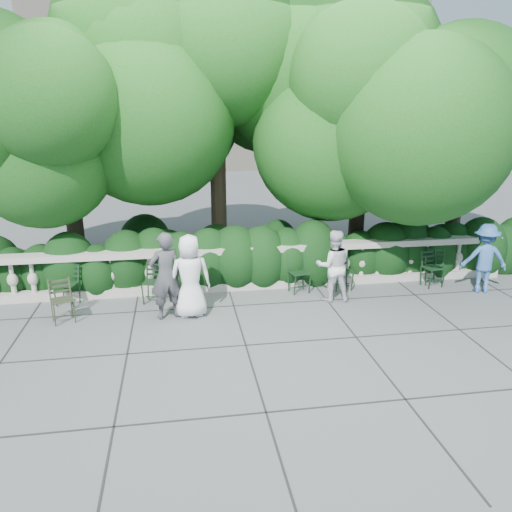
{
  "coord_description": "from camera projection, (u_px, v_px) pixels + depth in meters",
  "views": [
    {
      "loc": [
        -1.55,
        -8.74,
        3.97
      ],
      "look_at": [
        0.0,
        1.0,
        1.0
      ],
      "focal_mm": 35.0,
      "sensor_mm": 36.0,
      "label": 1
    }
  ],
  "objects": [
    {
      "name": "chair_f",
      "position": [
        435.0,
        288.0,
        11.33
      ],
      "size": [
        0.51,
        0.55,
        0.84
      ],
      "primitive_type": null,
      "rotation": [
        0.0,
        0.0,
        0.16
      ],
      "color": "black",
      "rests_on": "ground"
    },
    {
      "name": "shrub_hedge",
      "position": [
        243.0,
        271.0,
        12.48
      ],
      "size": [
        15.0,
        2.6,
        1.7
      ],
      "primitive_type": null,
      "color": "black",
      "rests_on": "ground"
    },
    {
      "name": "chair_c",
      "position": [
        302.0,
        294.0,
        10.98
      ],
      "size": [
        0.53,
        0.56,
        0.84
      ],
      "primitive_type": null,
      "rotation": [
        0.0,
        0.0,
        0.21
      ],
      "color": "black",
      "rests_on": "ground"
    },
    {
      "name": "chair_d",
      "position": [
        344.0,
        291.0,
        11.14
      ],
      "size": [
        0.46,
        0.5,
        0.84
      ],
      "primitive_type": null,
      "rotation": [
        0.0,
        0.0,
        0.05
      ],
      "color": "black",
      "rests_on": "ground"
    },
    {
      "name": "balustrade",
      "position": [
        250.0,
        268.0,
        11.21
      ],
      "size": [
        12.0,
        0.44,
        1.0
      ],
      "color": "#9E998E",
      "rests_on": "ground"
    },
    {
      "name": "person_woman_grey",
      "position": [
        166.0,
        276.0,
        9.53
      ],
      "size": [
        0.72,
        0.58,
        1.72
      ],
      "primitive_type": "imported",
      "rotation": [
        0.0,
        0.0,
        3.45
      ],
      "color": "#3E3F43",
      "rests_on": "ground"
    },
    {
      "name": "ground",
      "position": [
        264.0,
        320.0,
        9.65
      ],
      "size": [
        90.0,
        90.0,
        0.0
      ],
      "primitive_type": "plane",
      "color": "#4E5156",
      "rests_on": "ground"
    },
    {
      "name": "tree_canopy",
      "position": [
        270.0,
        107.0,
        11.63
      ],
      "size": [
        15.04,
        6.52,
        6.78
      ],
      "color": "#3F3023",
      "rests_on": "ground"
    },
    {
      "name": "chair_e",
      "position": [
        434.0,
        286.0,
        11.48
      ],
      "size": [
        0.6,
        0.62,
        0.84
      ],
      "primitive_type": null,
      "rotation": [
        0.0,
        0.0,
        -0.43
      ],
      "color": "black",
      "rests_on": "ground"
    },
    {
      "name": "chair_a",
      "position": [
        65.0,
        307.0,
        10.28
      ],
      "size": [
        0.56,
        0.59,
        0.84
      ],
      "primitive_type": null,
      "rotation": [
        0.0,
        0.0,
        -0.29
      ],
      "color": "black",
      "rests_on": "ground"
    },
    {
      "name": "person_casual_man",
      "position": [
        333.0,
        266.0,
        10.44
      ],
      "size": [
        0.8,
        0.65,
        1.53
      ],
      "primitive_type": "imported",
      "rotation": [
        0.0,
        0.0,
        3.04
      ],
      "color": "silver",
      "rests_on": "ground"
    },
    {
      "name": "chair_weathered",
      "position": [
        66.0,
        324.0,
        9.46
      ],
      "size": [
        0.58,
        0.6,
        0.84
      ],
      "primitive_type": null,
      "rotation": [
        0.0,
        0.0,
        0.35
      ],
      "color": "black",
      "rests_on": "ground"
    },
    {
      "name": "chair_b",
      "position": [
        152.0,
        305.0,
        10.39
      ],
      "size": [
        0.56,
        0.58,
        0.84
      ],
      "primitive_type": null,
      "rotation": [
        0.0,
        0.0,
        -0.28
      ],
      "color": "black",
      "rests_on": "ground"
    },
    {
      "name": "person_businessman",
      "position": [
        190.0,
        276.0,
        9.62
      ],
      "size": [
        0.85,
        0.59,
        1.64
      ],
      "primitive_type": "imported",
      "rotation": [
        0.0,
        0.0,
        3.23
      ],
      "color": "white",
      "rests_on": "ground"
    },
    {
      "name": "person_older_blue",
      "position": [
        484.0,
        258.0,
        10.92
      ],
      "size": [
        1.11,
        0.8,
        1.54
      ],
      "primitive_type": "imported",
      "rotation": [
        0.0,
        0.0,
        2.9
      ],
      "color": "#335D99",
      "rests_on": "ground"
    }
  ]
}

